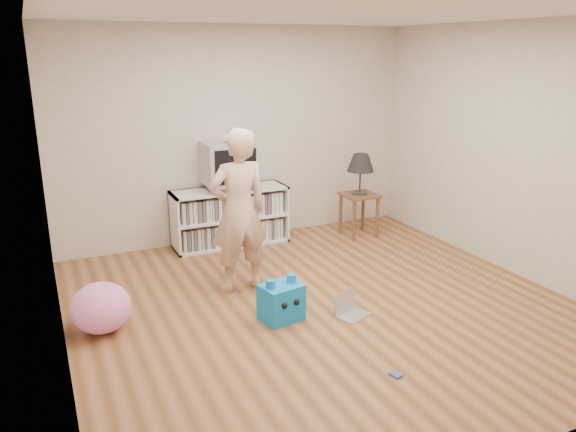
{
  "coord_description": "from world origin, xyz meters",
  "views": [
    {
      "loc": [
        -2.31,
        -4.24,
        2.31
      ],
      "look_at": [
        -0.18,
        0.4,
        0.79
      ],
      "focal_mm": 35.0,
      "sensor_mm": 36.0,
      "label": 1
    }
  ],
  "objects_px": {
    "table_lamp": "(361,164)",
    "plush_pink": "(101,308)",
    "side_table": "(359,204)",
    "plush_blue": "(281,301)",
    "dvd_deck": "(229,186)",
    "media_unit": "(230,216)",
    "person": "(239,211)",
    "laptop": "(349,309)",
    "crt_tv": "(229,163)"
  },
  "relations": [
    {
      "from": "dvd_deck",
      "to": "side_table",
      "type": "distance_m",
      "value": 1.68
    },
    {
      "from": "table_lamp",
      "to": "plush_pink",
      "type": "relative_size",
      "value": 1.02
    },
    {
      "from": "media_unit",
      "to": "plush_pink",
      "type": "height_order",
      "value": "media_unit"
    },
    {
      "from": "crt_tv",
      "to": "plush_blue",
      "type": "relative_size",
      "value": 1.49
    },
    {
      "from": "side_table",
      "to": "plush_pink",
      "type": "xyz_separation_m",
      "value": [
        -3.34,
        -1.3,
        -0.2
      ]
    },
    {
      "from": "person",
      "to": "plush_blue",
      "type": "relative_size",
      "value": 4.01
    },
    {
      "from": "table_lamp",
      "to": "dvd_deck",
      "type": "bearing_deg",
      "value": 167.04
    },
    {
      "from": "plush_pink",
      "to": "side_table",
      "type": "bearing_deg",
      "value": 21.28
    },
    {
      "from": "media_unit",
      "to": "crt_tv",
      "type": "relative_size",
      "value": 2.33
    },
    {
      "from": "dvd_deck",
      "to": "side_table",
      "type": "xyz_separation_m",
      "value": [
        1.61,
        -0.37,
        -0.32
      ]
    },
    {
      "from": "crt_tv",
      "to": "side_table",
      "type": "relative_size",
      "value": 1.09
    },
    {
      "from": "crt_tv",
      "to": "laptop",
      "type": "relative_size",
      "value": 1.64
    },
    {
      "from": "laptop",
      "to": "media_unit",
      "type": "bearing_deg",
      "value": 75.36
    },
    {
      "from": "laptop",
      "to": "side_table",
      "type": "bearing_deg",
      "value": 33.43
    },
    {
      "from": "table_lamp",
      "to": "plush_blue",
      "type": "relative_size",
      "value": 1.28
    },
    {
      "from": "plush_blue",
      "to": "crt_tv",
      "type": "bearing_deg",
      "value": 72.34
    },
    {
      "from": "laptop",
      "to": "table_lamp",
      "type": "bearing_deg",
      "value": 33.43
    },
    {
      "from": "laptop",
      "to": "plush_pink",
      "type": "xyz_separation_m",
      "value": [
        -2.07,
        0.61,
        0.16
      ]
    },
    {
      "from": "dvd_deck",
      "to": "media_unit",
      "type": "bearing_deg",
      "value": 90.0
    },
    {
      "from": "laptop",
      "to": "plush_blue",
      "type": "height_order",
      "value": "plush_blue"
    },
    {
      "from": "media_unit",
      "to": "plush_pink",
      "type": "bearing_deg",
      "value": -135.75
    },
    {
      "from": "person",
      "to": "media_unit",
      "type": "bearing_deg",
      "value": -107.69
    },
    {
      "from": "dvd_deck",
      "to": "crt_tv",
      "type": "height_order",
      "value": "crt_tv"
    },
    {
      "from": "media_unit",
      "to": "person",
      "type": "bearing_deg",
      "value": -104.88
    },
    {
      "from": "side_table",
      "to": "plush_blue",
      "type": "xyz_separation_m",
      "value": [
        -1.86,
        -1.74,
        -0.24
      ]
    },
    {
      "from": "crt_tv",
      "to": "person",
      "type": "height_order",
      "value": "person"
    },
    {
      "from": "side_table",
      "to": "table_lamp",
      "type": "bearing_deg",
      "value": 0.0
    },
    {
      "from": "crt_tv",
      "to": "table_lamp",
      "type": "relative_size",
      "value": 1.17
    },
    {
      "from": "side_table",
      "to": "dvd_deck",
      "type": "bearing_deg",
      "value": 167.04
    },
    {
      "from": "person",
      "to": "plush_pink",
      "type": "distance_m",
      "value": 1.53
    },
    {
      "from": "side_table",
      "to": "plush_pink",
      "type": "bearing_deg",
      "value": -158.72
    },
    {
      "from": "plush_pink",
      "to": "media_unit",
      "type": "bearing_deg",
      "value": 44.25
    },
    {
      "from": "media_unit",
      "to": "laptop",
      "type": "relative_size",
      "value": 3.84
    },
    {
      "from": "dvd_deck",
      "to": "plush_pink",
      "type": "bearing_deg",
      "value": -136.02
    },
    {
      "from": "dvd_deck",
      "to": "crt_tv",
      "type": "xyz_separation_m",
      "value": [
        -0.0,
        -0.0,
        0.29
      ]
    },
    {
      "from": "person",
      "to": "table_lamp",
      "type": "bearing_deg",
      "value": -156.73
    },
    {
      "from": "crt_tv",
      "to": "side_table",
      "type": "distance_m",
      "value": 1.76
    },
    {
      "from": "table_lamp",
      "to": "media_unit",
      "type": "bearing_deg",
      "value": 166.51
    },
    {
      "from": "plush_pink",
      "to": "crt_tv",
      "type": "bearing_deg",
      "value": 43.92
    },
    {
      "from": "crt_tv",
      "to": "plush_pink",
      "type": "relative_size",
      "value": 1.19
    },
    {
      "from": "table_lamp",
      "to": "laptop",
      "type": "distance_m",
      "value": 2.46
    },
    {
      "from": "table_lamp",
      "to": "laptop",
      "type": "bearing_deg",
      "value": -123.52
    },
    {
      "from": "media_unit",
      "to": "crt_tv",
      "type": "xyz_separation_m",
      "value": [
        0.0,
        -0.02,
        0.67
      ]
    },
    {
      "from": "plush_pink",
      "to": "person",
      "type": "bearing_deg",
      "value": 13.82
    },
    {
      "from": "media_unit",
      "to": "plush_blue",
      "type": "relative_size",
      "value": 3.47
    },
    {
      "from": "media_unit",
      "to": "side_table",
      "type": "xyz_separation_m",
      "value": [
        1.61,
        -0.39,
        0.07
      ]
    },
    {
      "from": "plush_pink",
      "to": "plush_blue",
      "type": "bearing_deg",
      "value": -16.66
    },
    {
      "from": "dvd_deck",
      "to": "laptop",
      "type": "height_order",
      "value": "dvd_deck"
    },
    {
      "from": "side_table",
      "to": "table_lamp",
      "type": "xyz_separation_m",
      "value": [
        0.0,
        0.0,
        0.53
      ]
    },
    {
      "from": "laptop",
      "to": "plush_blue",
      "type": "bearing_deg",
      "value": 140.84
    }
  ]
}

